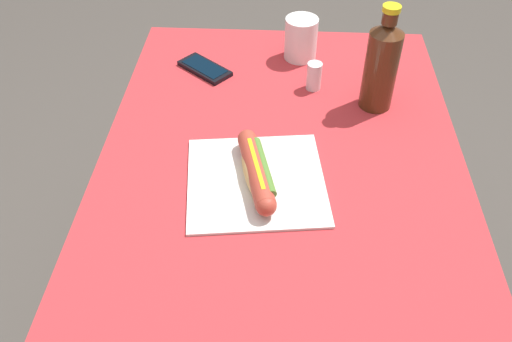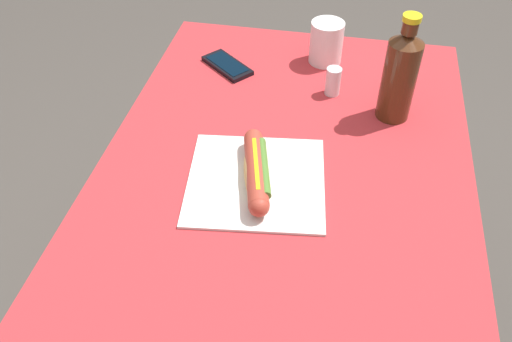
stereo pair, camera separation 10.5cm
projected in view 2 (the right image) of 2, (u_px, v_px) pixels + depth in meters
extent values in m
cylinder|color=brown|center=(218.00, 151.00, 1.73)|extent=(0.07, 0.07, 0.71)
cylinder|color=brown|center=(390.00, 173.00, 1.65)|extent=(0.07, 0.07, 0.71)
cube|color=brown|center=(279.00, 195.00, 1.07)|extent=(1.19, 0.71, 0.03)
cube|color=#B72D33|center=(279.00, 189.00, 1.06)|extent=(1.25, 0.77, 0.00)
cube|color=silver|center=(256.00, 181.00, 1.07)|extent=(0.30, 0.30, 0.01)
ellipsoid|color=tan|center=(256.00, 172.00, 1.05)|extent=(0.19, 0.09, 0.04)
cylinder|color=#A83D2D|center=(256.00, 170.00, 1.05)|extent=(0.20, 0.09, 0.04)
sphere|color=#A83D2D|center=(259.00, 206.00, 0.98)|extent=(0.04, 0.04, 0.04)
sphere|color=#A83D2D|center=(253.00, 138.00, 1.12)|extent=(0.04, 0.04, 0.04)
cube|color=yellow|center=(256.00, 163.00, 1.04)|extent=(0.15, 0.04, 0.00)
cylinder|color=#4C7A2D|center=(263.00, 167.00, 1.04)|extent=(0.16, 0.06, 0.02)
cube|color=black|center=(227.00, 66.00, 1.37)|extent=(0.14, 0.15, 0.01)
cube|color=black|center=(227.00, 63.00, 1.37)|extent=(0.12, 0.12, 0.00)
cylinder|color=#4C2814|center=(399.00, 81.00, 1.17)|extent=(0.07, 0.07, 0.19)
cone|color=#4C2814|center=(408.00, 38.00, 1.10)|extent=(0.07, 0.07, 0.02)
cylinder|color=#4C2814|center=(410.00, 27.00, 1.08)|extent=(0.03, 0.03, 0.03)
cylinder|color=yellow|center=(412.00, 18.00, 1.07)|extent=(0.04, 0.04, 0.01)
cylinder|color=white|center=(326.00, 42.00, 1.36)|extent=(0.08, 0.08, 0.11)
cylinder|color=silver|center=(333.00, 81.00, 1.27)|extent=(0.04, 0.04, 0.07)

